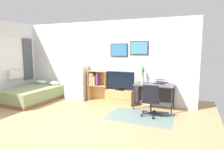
{
  "coord_description": "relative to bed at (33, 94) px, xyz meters",
  "views": [
    {
      "loc": [
        2.89,
        -3.72,
        1.78
      ],
      "look_at": [
        0.72,
        1.5,
        1.03
      ],
      "focal_mm": 31.75,
      "sensor_mm": 36.0,
      "label": 1
    }
  ],
  "objects": [
    {
      "name": "bookshelf",
      "position": [
        2.03,
        0.83,
        0.37
      ],
      "size": [
        0.66,
        0.3,
        1.04
      ],
      "color": "tan",
      "rests_on": "ground_plane"
    },
    {
      "name": "tv_stand",
      "position": [
        2.9,
        0.78,
        -0.01
      ],
      "size": [
        0.87,
        0.41,
        0.46
      ],
      "color": "tan",
      "rests_on": "ground_plane"
    },
    {
      "name": "bed",
      "position": [
        0.0,
        0.0,
        0.0
      ],
      "size": [
        1.44,
        2.02,
        0.59
      ],
      "rotation": [
        0.0,
        0.0,
        -0.04
      ],
      "color": "brown",
      "rests_on": "ground_plane"
    },
    {
      "name": "dresser",
      "position": [
        1.26,
        0.77,
        0.38
      ],
      "size": [
        0.77,
        0.46,
        1.24
      ],
      "color": "white",
      "rests_on": "ground_plane"
    },
    {
      "name": "area_rug",
      "position": [
        3.81,
        -0.15,
        -0.23
      ],
      "size": [
        1.7,
        1.2,
        0.01
      ],
      "primitive_type": "cube",
      "color": "slate",
      "rests_on": "ground_plane"
    },
    {
      "name": "desk",
      "position": [
        4.01,
        0.75,
        0.37
      ],
      "size": [
        1.13,
        0.63,
        0.74
      ],
      "color": "#4C4C4F",
      "rests_on": "ground_plane"
    },
    {
      "name": "office_chair",
      "position": [
        4.06,
        -0.07,
        0.22
      ],
      "size": [
        0.57,
        0.58,
        0.86
      ],
      "rotation": [
        0.0,
        0.0,
        0.11
      ],
      "color": "#232326",
      "rests_on": "ground_plane"
    },
    {
      "name": "wine_glass",
      "position": [
        3.66,
        0.6,
        0.64
      ],
      "size": [
        0.07,
        0.07,
        0.18
      ],
      "color": "silver",
      "rests_on": "desk"
    },
    {
      "name": "laptop",
      "position": [
        4.13,
        0.78,
        0.57
      ],
      "size": [
        0.39,
        0.41,
        0.16
      ],
      "rotation": [
        0.0,
        0.0,
        -0.05
      ],
      "color": "#B7B7BC",
      "rests_on": "desk"
    },
    {
      "name": "bamboo_vase",
      "position": [
        3.61,
        0.88,
        0.74
      ],
      "size": [
        0.1,
        0.1,
        0.49
      ],
      "color": "silver",
      "rests_on": "desk"
    },
    {
      "name": "ground_plane",
      "position": [
        2.17,
        -1.39,
        -0.24
      ],
      "size": [
        7.2,
        7.2,
        0.0
      ],
      "primitive_type": "plane",
      "color": "tan"
    },
    {
      "name": "television",
      "position": [
        2.9,
        0.76,
        0.52
      ],
      "size": [
        0.93,
        0.16,
        0.6
      ],
      "color": "black",
      "rests_on": "tv_stand"
    },
    {
      "name": "computer_mouse",
      "position": [
        4.38,
        0.65,
        0.52
      ],
      "size": [
        0.06,
        0.1,
        0.03
      ],
      "primitive_type": "ellipsoid",
      "color": "silver",
      "rests_on": "desk"
    },
    {
      "name": "wall_back_with_posters",
      "position": [
        2.18,
        1.04,
        1.12
      ],
      "size": [
        6.12,
        0.09,
        2.7
      ],
      "color": "white",
      "rests_on": "ground_plane"
    }
  ]
}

